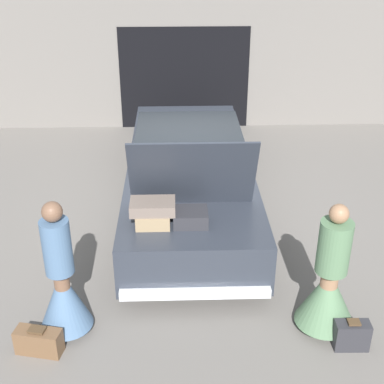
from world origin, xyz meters
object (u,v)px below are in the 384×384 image
at_px(suitcase_beside_right_person, 352,335).
at_px(car, 189,174).
at_px(person_right, 328,286).
at_px(person_left, 63,288).
at_px(suitcase_beside_left_person, 39,341).

bearing_deg(suitcase_beside_right_person, car, 117.30).
relative_size(car, person_right, 3.28).
distance_m(person_left, suitcase_beside_right_person, 3.23).
xyz_separation_m(car, suitcase_beside_left_person, (-1.72, -3.25, -0.44)).
distance_m(person_right, suitcase_beside_left_person, 3.25).
bearing_deg(person_right, suitcase_beside_left_person, 93.33).
relative_size(car, suitcase_beside_left_person, 9.88).
relative_size(suitcase_beside_left_person, suitcase_beside_right_person, 1.39).
height_order(car, person_right, car).
distance_m(person_left, person_right, 2.97).
bearing_deg(person_left, person_right, 81.13).
height_order(car, person_left, car).
bearing_deg(suitcase_beside_left_person, person_right, 5.65).
bearing_deg(person_left, car, 144.71).
relative_size(person_left, suitcase_beside_right_person, 4.36).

